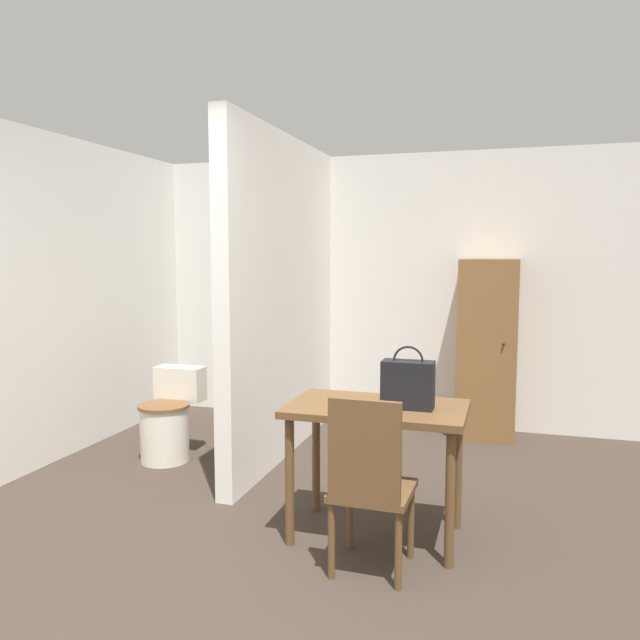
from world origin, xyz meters
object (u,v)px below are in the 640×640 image
(toilet, at_px, (168,421))
(wooden_chair, at_px, (369,481))
(dining_table, at_px, (377,424))
(handbag, at_px, (408,384))
(wooden_cabinet, at_px, (487,349))

(toilet, bearing_deg, wooden_chair, -34.33)
(dining_table, xyz_separation_m, wooden_chair, (0.06, -0.43, -0.17))
(handbag, bearing_deg, toilet, 156.63)
(dining_table, xyz_separation_m, handbag, (0.17, -0.01, 0.24))
(dining_table, relative_size, toilet, 1.41)
(wooden_chair, relative_size, handbag, 2.66)
(wooden_chair, bearing_deg, toilet, 147.10)
(wooden_chair, xyz_separation_m, toilet, (-1.88, 1.28, -0.18))
(wooden_chair, xyz_separation_m, wooden_cabinet, (0.46, 2.62, 0.29))
(toilet, bearing_deg, wooden_cabinet, 29.73)
(wooden_cabinet, bearing_deg, dining_table, -103.25)
(wooden_chair, distance_m, toilet, 2.28)
(dining_table, height_order, toilet, dining_table)
(dining_table, height_order, wooden_chair, wooden_chair)
(handbag, bearing_deg, wooden_cabinet, 81.16)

